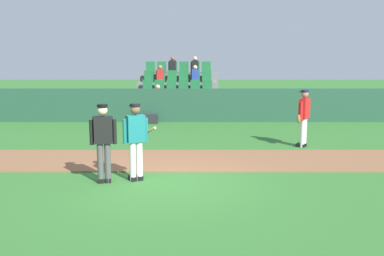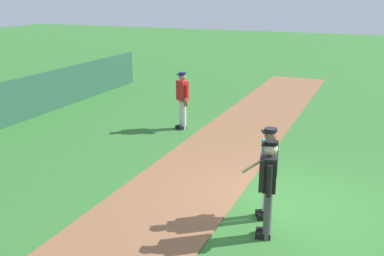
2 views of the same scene
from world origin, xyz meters
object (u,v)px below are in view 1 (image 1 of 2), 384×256
Objects in this scene: runner_red_jersey at (303,116)px; equipment_bag at (146,119)px; umpire_home_plate at (103,139)px; batter_teal_jersey at (136,139)px.

runner_red_jersey is 7.17m from equipment_bag.
equipment_bag is (0.09, 8.75, -0.82)m from umpire_home_plate.
batter_teal_jersey is 0.72m from umpire_home_plate.
runner_red_jersey reaches higher than equipment_bag.
umpire_home_plate is at bearing -167.06° from batter_teal_jersey.
batter_teal_jersey is 1.00× the size of umpire_home_plate.
equipment_bag is at bearing 89.38° from umpire_home_plate.
umpire_home_plate is at bearing -90.62° from equipment_bag.
umpire_home_plate and runner_red_jersey have the same top height.
runner_red_jersey is 1.96× the size of equipment_bag.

